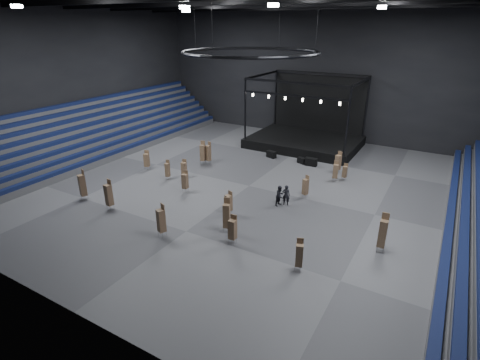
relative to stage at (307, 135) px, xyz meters
The scene contains 32 objects.
floor 16.30m from the stage, 90.00° to the right, with size 50.00×50.00×0.00m, color #4F4E51.
wall_back 8.93m from the stage, 90.00° to the left, with size 50.00×0.20×18.00m, color black.
wall_front 37.99m from the stage, 90.00° to the right, with size 50.00×0.20×18.00m, color black.
wall_left 30.75m from the stage, 147.00° to the right, with size 0.20×42.00×18.00m, color black.
bleachers_left 28.10m from the stage, 144.71° to the right, with size 7.20×40.00×6.40m.
stage is the anchor object (origin of this frame).
truss_ring 19.93m from the stage, 90.00° to the right, with size 12.30×12.30×5.15m.
roof_girders 22.62m from the stage, 90.00° to the right, with size 49.00×30.35×0.70m.
floodlights 25.28m from the stage, 90.00° to the right, with size 28.60×16.60×0.25m.
flight_case_left 7.43m from the stage, 104.62° to the right, with size 1.21×0.60×0.81m, color black.
flight_case_mid 7.62m from the stage, 73.18° to the right, with size 1.04×0.52×0.69m, color black.
flight_case_right 8.22m from the stage, 65.24° to the right, with size 1.37×0.69×0.92m, color black.
chair_stack_0 28.25m from the stage, 92.33° to the right, with size 0.71×0.71×2.77m.
chair_stack_1 29.34m from the stage, 113.90° to the right, with size 0.72×0.72×3.01m.
chair_stack_2 14.79m from the stage, 119.59° to the right, with size 0.60×0.60×2.70m.
chair_stack_3 12.90m from the stage, 55.90° to the right, with size 0.60×0.60×2.24m.
chair_stack_4 15.41m from the stage, 120.64° to the right, with size 0.69×0.69×2.80m.
chair_stack_5 26.68m from the stage, 81.09° to the right, with size 0.54×0.54×2.36m.
chair_stack_6 26.00m from the stage, 57.43° to the right, with size 0.56×0.56×3.09m.
chair_stack_7 17.12m from the stage, 69.63° to the right, with size 0.59×0.59×2.28m.
chair_stack_8 20.76m from the stage, 113.66° to the right, with size 0.51×0.51×2.17m.
chair_stack_9 28.69m from the stage, 70.27° to the right, with size 0.61×0.61×2.41m.
chair_stack_10 10.65m from the stage, 50.55° to the right, with size 0.68×0.68×2.50m.
chair_stack_11 21.75m from the stage, 124.03° to the right, with size 0.69×0.69×2.29m.
chair_stack_12 12.71m from the stage, 50.96° to the right, with size 0.45×0.45×1.86m.
chair_stack_13 19.19m from the stage, 111.54° to the right, with size 0.57×0.57×2.10m.
chair_stack_14 21.22m from the stage, 102.82° to the right, with size 0.58×0.58×2.26m.
chair_stack_15 22.63m from the stage, 86.30° to the right, with size 0.64×0.64×2.20m.
chair_stack_16 25.27m from the stage, 83.56° to the right, with size 0.66×0.66×2.93m.
chair_stack_17 28.24m from the stage, 106.91° to the right, with size 0.60×0.60×2.87m.
man_center 18.98m from the stage, 74.82° to the right, with size 0.71×0.46×1.94m, color black.
crew_member 19.24m from the stage, 76.37° to the right, with size 0.93×0.72×1.91m, color black.
Camera 1 is at (16.74, -30.85, 15.39)m, focal length 28.00 mm.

